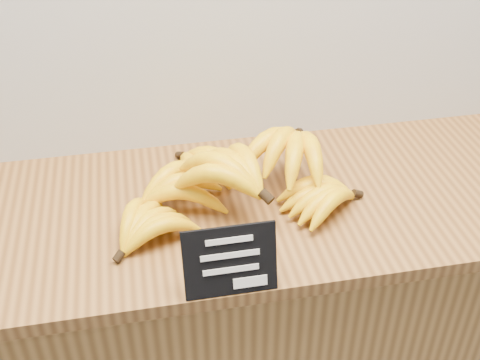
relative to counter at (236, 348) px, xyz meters
The scene contains 4 objects.
counter is the anchor object (origin of this frame).
counter_top 0.47m from the counter, behind, with size 1.54×0.54×0.03m, color brown.
chalkboard_sign 0.60m from the counter, 102.64° to the right, with size 0.16×0.01×0.13m, color black.
banana_pile 0.54m from the counter, 150.27° to the left, with size 0.55×0.36×0.13m.
Camera 1 is at (-0.29, 1.75, 1.71)m, focal length 45.00 mm.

